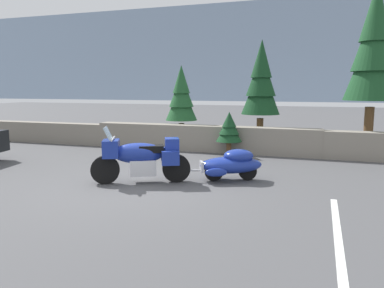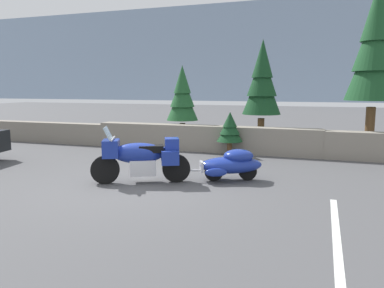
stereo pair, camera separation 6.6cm
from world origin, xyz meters
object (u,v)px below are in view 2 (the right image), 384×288
touring_motorcycle (141,157)px  pine_tree_far_right (262,81)px  pine_tree_tall (375,47)px  car_shaped_trailer (231,164)px

touring_motorcycle → pine_tree_far_right: size_ratio=0.55×
pine_tree_tall → pine_tree_far_right: 3.71m
touring_motorcycle → pine_tree_far_right: bearing=72.2°
car_shaped_trailer → pine_tree_tall: bearing=53.7°
car_shaped_trailer → pine_tree_far_right: pine_tree_far_right is taller
touring_motorcycle → pine_tree_tall: size_ratio=0.39×
touring_motorcycle → car_shaped_trailer: bearing=25.0°
touring_motorcycle → car_shaped_trailer: (1.95, 0.91, -0.21)m
touring_motorcycle → car_shaped_trailer: 2.17m
car_shaped_trailer → pine_tree_far_right: (-0.08, 4.95, 2.03)m
touring_motorcycle → pine_tree_far_right: 6.42m
car_shaped_trailer → pine_tree_far_right: 5.35m
pine_tree_far_right → car_shaped_trailer: bearing=-89.1°
car_shaped_trailer → pine_tree_far_right: bearing=90.9°
car_shaped_trailer → touring_motorcycle: bearing=-155.0°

